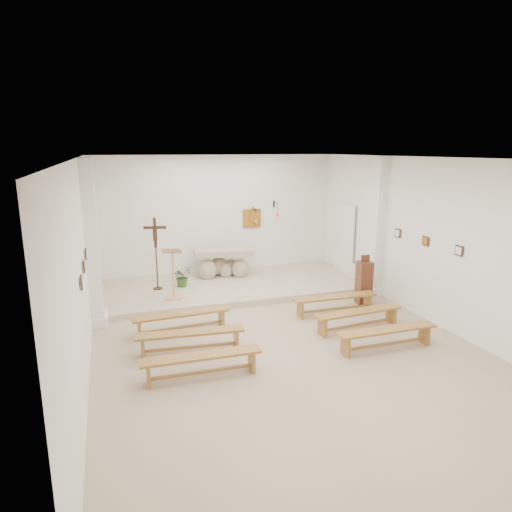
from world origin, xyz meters
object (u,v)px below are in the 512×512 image
object	(u,v)px
bench_left_third	(201,360)
bench_right_third	(387,334)
bench_right_second	(358,315)
lectern	(173,273)
bench_left_front	(181,318)
altar	(223,265)
crucifix_stand	(156,248)
donation_pedestal	(364,282)
bench_right_front	(335,300)
bench_left_second	(190,337)

from	to	relation	value
bench_left_third	bench_right_third	world-z (taller)	same
bench_right_second	lectern	bearing A→B (deg)	135.85
bench_left_front	bench_right_third	bearing A→B (deg)	-33.59
bench_left_third	altar	bearing A→B (deg)	73.22
lectern	crucifix_stand	size ratio (longest dim) A/B	0.70
altar	bench_left_front	distance (m)	3.75
donation_pedestal	bench_left_third	xyz separation A→B (m)	(-4.47, -2.43, -0.22)
lectern	bench_right_front	size ratio (longest dim) A/B	0.65
lectern	bench_left_front	bearing A→B (deg)	-77.64
donation_pedestal	bench_right_third	bearing A→B (deg)	-107.31
donation_pedestal	bench_right_third	size ratio (longest dim) A/B	0.61
altar	crucifix_stand	distance (m)	2.15
altar	bench_left_third	xyz separation A→B (m)	(-1.73, -5.34, -0.16)
crucifix_stand	altar	bearing A→B (deg)	31.46
bench_right_second	altar	bearing A→B (deg)	107.55
bench_right_third	bench_right_front	bearing A→B (deg)	89.81
altar	bench_right_second	bearing A→B (deg)	-60.18
bench_left_third	bench_right_third	distance (m)	3.49
donation_pedestal	bench_right_front	size ratio (longest dim) A/B	0.61
bench_left_second	bench_left_third	xyz separation A→B (m)	(0.00, -1.01, 0.00)
bench_right_second	bench_left_third	bearing A→B (deg)	-168.46
donation_pedestal	bench_left_front	bearing A→B (deg)	-170.15
bench_right_front	bench_left_second	xyz separation A→B (m)	(-3.49, -1.01, 0.00)
donation_pedestal	bench_right_third	xyz separation A→B (m)	(-0.98, -2.43, -0.22)
crucifix_stand	bench_right_second	size ratio (longest dim) A/B	0.93
crucifix_stand	bench_right_third	xyz separation A→B (m)	(3.67, -4.68, -0.91)
donation_pedestal	bench_right_front	bearing A→B (deg)	-152.81
crucifix_stand	bench_right_front	bearing A→B (deg)	-23.71
bench_right_front	bench_left_third	bearing A→B (deg)	-149.10
bench_left_front	bench_right_second	size ratio (longest dim) A/B	1.00
altar	lectern	size ratio (longest dim) A/B	1.33
bench_right_third	altar	bearing A→B (deg)	108.08
altar	bench_left_third	bearing A→B (deg)	-100.25
donation_pedestal	bench_right_front	distance (m)	1.08
crucifix_stand	bench_left_second	distance (m)	3.78
bench_left_front	bench_right_front	size ratio (longest dim) A/B	1.01
donation_pedestal	bench_right_second	world-z (taller)	donation_pedestal
bench_right_front	bench_right_third	distance (m)	2.02
bench_right_front	bench_left_third	distance (m)	4.03
crucifix_stand	bench_left_front	bearing A→B (deg)	-73.97
bench_right_front	bench_left_third	xyz separation A→B (m)	(-3.49, -2.02, 0.00)
altar	bench_right_third	distance (m)	5.63
bench_left_third	bench_right_third	xyz separation A→B (m)	(3.49, 0.00, 0.00)
lectern	bench_right_second	size ratio (longest dim) A/B	0.65
crucifix_stand	bench_left_third	distance (m)	4.77
bench_right_front	bench_left_third	size ratio (longest dim) A/B	1.00
bench_left_front	bench_right_second	bearing A→B (deg)	-19.66
bench_left_third	bench_right_second	bearing A→B (deg)	17.27
bench_left_second	bench_left_third	distance (m)	1.01
crucifix_stand	bench_right_third	size ratio (longest dim) A/B	0.94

